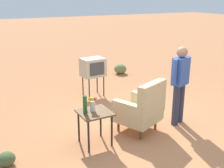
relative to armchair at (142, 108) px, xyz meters
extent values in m
plane|color=#C17A4C|center=(-0.25, -0.09, -0.50)|extent=(60.00, 60.00, 0.00)
cylinder|color=brown|center=(-0.11, -0.44, -0.39)|extent=(0.05, 0.05, 0.22)
cylinder|color=brown|center=(0.39, -0.24, -0.39)|extent=(0.05, 0.05, 0.22)
cylinder|color=brown|center=(-0.31, 0.05, -0.39)|extent=(0.05, 0.05, 0.22)
cylinder|color=brown|center=(0.18, 0.25, -0.39)|extent=(0.05, 0.05, 0.22)
cube|color=#CCB784|center=(0.04, -0.09, -0.18)|extent=(0.99, 0.99, 0.20)
cube|color=#CCB784|center=(-0.08, 0.20, 0.24)|extent=(0.76, 0.44, 0.64)
cube|color=#CCB784|center=(-0.26, -0.22, 0.05)|extent=(0.39, 0.69, 0.26)
cube|color=#CCB784|center=(0.33, 0.03, 0.05)|extent=(0.39, 0.69, 0.26)
cylinder|color=black|center=(0.79, -0.22, -0.20)|extent=(0.04, 0.04, 0.60)
cylinder|color=black|center=(1.23, -0.22, -0.20)|extent=(0.04, 0.04, 0.60)
cylinder|color=black|center=(0.79, 0.22, -0.20)|extent=(0.04, 0.04, 0.60)
cylinder|color=black|center=(1.23, 0.22, -0.20)|extent=(0.04, 0.04, 0.60)
cube|color=brown|center=(1.01, 0.00, 0.12)|extent=(0.56, 0.56, 0.03)
cylinder|color=black|center=(0.16, -2.17, -0.22)|extent=(0.03, 0.03, 0.55)
cylinder|color=black|center=(-0.28, -2.21, -0.22)|extent=(0.03, 0.03, 0.55)
cylinder|color=black|center=(0.19, -2.53, -0.22)|extent=(0.03, 0.03, 0.55)
cylinder|color=black|center=(-0.25, -2.56, -0.22)|extent=(0.03, 0.03, 0.55)
cube|color=#BCB299|center=(-0.05, -2.37, 0.29)|extent=(0.63, 0.48, 0.48)
cube|color=#383D3F|center=(-0.06, -2.14, 0.29)|extent=(0.42, 0.04, 0.34)
cylinder|color=#2D3347|center=(-0.99, 0.00, -0.07)|extent=(0.14, 0.14, 0.86)
cylinder|color=#2D3347|center=(-0.80, 0.07, -0.07)|extent=(0.14, 0.14, 0.86)
cube|color=#3356A8|center=(-0.89, 0.03, 0.64)|extent=(0.41, 0.33, 0.56)
cylinder|color=#3356A8|center=(-1.12, -0.05, 0.67)|extent=(0.09, 0.09, 0.50)
cylinder|color=#3356A8|center=(-0.67, 0.11, 0.67)|extent=(0.09, 0.09, 0.50)
sphere|color=#A37556|center=(-0.89, 0.03, 1.03)|extent=(0.22, 0.22, 0.22)
cylinder|color=blue|center=(1.12, -0.16, 0.19)|extent=(0.07, 0.07, 0.12)
cylinder|color=#1E5623|center=(1.18, -0.02, 0.29)|extent=(0.07, 0.07, 0.32)
cylinder|color=silver|center=(1.03, -0.05, 0.22)|extent=(0.09, 0.09, 0.18)
sphere|color=yellow|center=(1.03, -0.05, 0.36)|extent=(0.07, 0.07, 0.07)
sphere|color=#E04C66|center=(0.99, -0.04, 0.36)|extent=(0.07, 0.07, 0.07)
sphere|color=orange|center=(1.06, -0.06, 0.36)|extent=(0.07, 0.07, 0.07)
ellipsoid|color=olive|center=(-1.79, -3.95, -0.33)|extent=(0.42, 0.42, 0.33)
ellipsoid|color=#475B33|center=(2.55, -0.05, -0.39)|extent=(0.29, 0.29, 0.22)
camera|label=1|loc=(2.91, 4.18, 2.10)|focal=45.07mm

